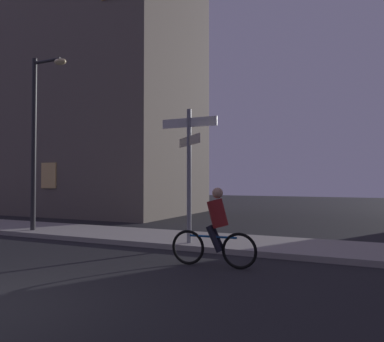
% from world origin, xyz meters
% --- Properties ---
extents(sidewalk_kerb, '(40.00, 2.52, 0.14)m').
position_xyz_m(sidewalk_kerb, '(0.00, 6.37, 0.07)').
color(sidewalk_kerb, '#9E9991').
rests_on(sidewalk_kerb, ground_plane).
extents(signpost, '(1.57, 1.10, 3.48)m').
position_xyz_m(signpost, '(0.63, 5.52, 2.24)').
color(signpost, gray).
rests_on(signpost, sidewalk_kerb).
extents(street_lamp, '(1.41, 0.28, 5.65)m').
position_xyz_m(street_lamp, '(-4.92, 5.68, 3.48)').
color(street_lamp, '#2D2D30').
rests_on(street_lamp, sidewalk_kerb).
extents(cyclist, '(1.82, 0.34, 1.61)m').
position_xyz_m(cyclist, '(2.03, 3.81, 0.75)').
color(cyclist, black).
rests_on(cyclist, ground_plane).
extents(building_left_block, '(10.43, 7.17, 19.62)m').
position_xyz_m(building_left_block, '(-8.76, 13.48, 9.81)').
color(building_left_block, '#6B6056').
rests_on(building_left_block, ground_plane).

